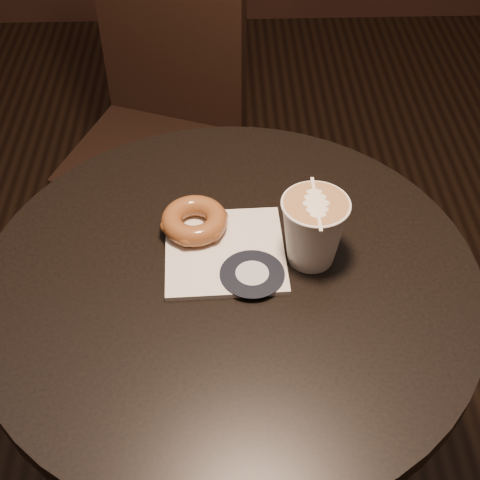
# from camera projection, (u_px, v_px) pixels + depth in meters

# --- Properties ---
(cafe_table) EXTENTS (0.70, 0.70, 0.75)m
(cafe_table) POSITION_uv_depth(u_px,v_px,m) (231.00, 357.00, 1.07)
(cafe_table) COLOR black
(cafe_table) RESTS_ON ground
(chair) EXTENTS (0.48, 0.48, 0.93)m
(chair) POSITION_uv_depth(u_px,v_px,m) (162.00, 103.00, 1.64)
(chair) COLOR black
(chair) RESTS_ON ground
(pastry_bag) EXTENTS (0.18, 0.18, 0.01)m
(pastry_bag) POSITION_uv_depth(u_px,v_px,m) (225.00, 251.00, 0.95)
(pastry_bag) COLOR silver
(pastry_bag) RESTS_ON cafe_table
(doughnut) EXTENTS (0.10, 0.10, 0.03)m
(doughnut) POSITION_uv_depth(u_px,v_px,m) (194.00, 220.00, 0.97)
(doughnut) COLOR brown
(doughnut) RESTS_ON pastry_bag
(latte_cup) EXTENTS (0.09, 0.09, 0.10)m
(latte_cup) POSITION_uv_depth(u_px,v_px,m) (313.00, 231.00, 0.91)
(latte_cup) COLOR silver
(latte_cup) RESTS_ON cafe_table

